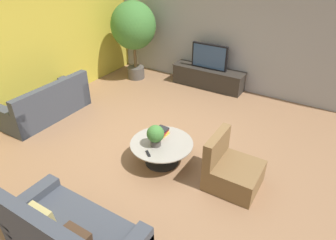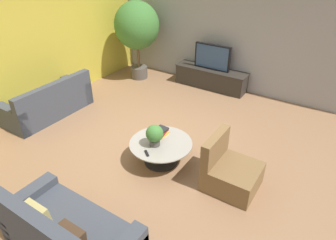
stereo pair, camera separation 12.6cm
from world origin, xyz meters
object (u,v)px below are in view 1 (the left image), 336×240
at_px(armchair_wicker, 231,171).
at_px(potted_plant_tabletop, 155,135).
at_px(couch_by_wall, 47,105).
at_px(potted_palm_tall, 133,28).
at_px(media_console, 208,77).
at_px(couch_near_entry, 72,237).
at_px(television, 209,57).
at_px(coffee_table, 162,148).

height_order(armchair_wicker, potted_plant_tabletop, armchair_wicker).
bearing_deg(couch_by_wall, potted_palm_tall, 172.74).
bearing_deg(media_console, couch_near_entry, -82.58).
distance_m(television, potted_plant_tabletop, 3.52).
relative_size(television, armchair_wicker, 1.12).
height_order(television, potted_plant_tabletop, television).
bearing_deg(potted_plant_tabletop, potted_palm_tall, 131.80).
xyz_separation_m(media_console, television, (0.00, -0.00, 0.57)).
bearing_deg(potted_palm_tall, potted_plant_tabletop, -48.20).
xyz_separation_m(couch_near_entry, potted_palm_tall, (-2.72, 4.94, 1.14)).
height_order(couch_by_wall, couch_near_entry, same).
height_order(media_console, potted_palm_tall, potted_palm_tall).
distance_m(couch_by_wall, armchair_wicker, 4.28).
xyz_separation_m(couch_by_wall, armchair_wicker, (4.28, 0.06, -0.01)).
bearing_deg(couch_near_entry, media_console, -82.58).
distance_m(television, couch_by_wall, 4.11).
height_order(couch_near_entry, potted_palm_tall, potted_palm_tall).
distance_m(couch_by_wall, potted_plant_tabletop, 3.01).
relative_size(coffee_table, couch_near_entry, 0.61).
bearing_deg(armchair_wicker, coffee_table, 94.22).
bearing_deg(coffee_table, armchair_wicker, 4.22).
bearing_deg(potted_palm_tall, television, 14.25).
bearing_deg(potted_palm_tall, couch_near_entry, -61.14).
bearing_deg(couch_near_entry, armchair_wicker, -118.74).
xyz_separation_m(coffee_table, couch_by_wall, (-3.04, 0.03, -0.00)).
bearing_deg(television, potted_palm_tall, -165.75).
bearing_deg(couch_by_wall, television, 144.44).
relative_size(coffee_table, potted_plant_tabletop, 2.86).
bearing_deg(coffee_table, couch_by_wall, 179.38).
bearing_deg(armchair_wicker, couch_near_entry, 151.26).
bearing_deg(coffee_table, television, 101.35).
height_order(coffee_table, potted_plant_tabletop, potted_plant_tabletop).
height_order(media_console, television, television).
bearing_deg(coffee_table, media_console, 101.34).
distance_m(television, armchair_wicker, 3.82).
bearing_deg(television, potted_plant_tabletop, -79.80).
xyz_separation_m(couch_by_wall, potted_palm_tall, (0.36, 2.80, 1.14)).
distance_m(television, couch_near_entry, 5.52).
xyz_separation_m(couch_by_wall, couch_near_entry, (3.08, -2.14, 0.00)).
height_order(media_console, couch_near_entry, couch_near_entry).
relative_size(media_console, armchair_wicker, 2.25).
xyz_separation_m(coffee_table, potted_palm_tall, (-2.68, 2.84, 1.14)).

